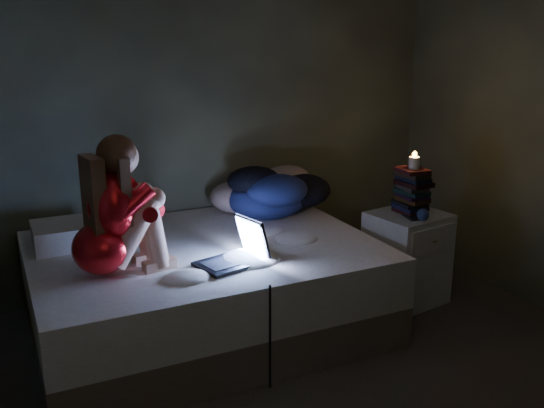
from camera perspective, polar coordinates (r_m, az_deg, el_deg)
floor at (r=3.25m, az=7.21°, el=-18.49°), size 3.60×3.80×0.02m
wall_back at (r=4.44m, az=-5.74°, el=9.07°), size 3.60×0.02×2.60m
bed at (r=3.84m, az=-6.38°, el=-7.83°), size 2.05×1.54×0.56m
pillow at (r=3.89m, az=-18.18°, el=-2.65°), size 0.50×0.35×0.14m
woman at (r=3.24m, az=-16.17°, el=-0.41°), size 0.52×0.38×0.76m
laptop at (r=3.36m, az=-4.03°, el=-3.68°), size 0.43×0.35×0.26m
clothes_pile at (r=4.28m, az=-0.42°, el=1.43°), size 0.76×0.68×0.38m
nightstand at (r=4.29m, az=12.65°, el=-5.00°), size 0.54×0.50×0.64m
book_stack at (r=4.16m, az=13.18°, el=1.28°), size 0.19×0.25×0.32m
candle at (r=4.12m, az=13.36°, el=3.97°), size 0.07×0.07×0.08m
phone at (r=4.09m, az=12.86°, el=-1.21°), size 0.11×0.16×0.01m
blue_orb at (r=4.03m, az=13.81°, el=-1.02°), size 0.08×0.08×0.08m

